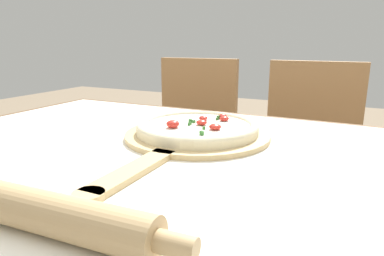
{
  "coord_description": "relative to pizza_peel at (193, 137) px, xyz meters",
  "views": [
    {
      "loc": [
        0.4,
        -0.61,
        0.96
      ],
      "look_at": [
        0.06,
        0.1,
        0.76
      ],
      "focal_mm": 32.0,
      "sensor_mm": 36.0,
      "label": 1
    }
  ],
  "objects": [
    {
      "name": "dining_table",
      "position": [
        -0.06,
        -0.1,
        -0.11
      ],
      "size": [
        1.27,
        0.94,
        0.72
      ],
      "color": "brown",
      "rests_on": "ground_plane"
    },
    {
      "name": "towel_cloth",
      "position": [
        -0.06,
        -0.1,
        -0.01
      ],
      "size": [
        1.19,
        0.86,
        0.0
      ],
      "color": "white",
      "rests_on": "dining_table"
    },
    {
      "name": "pizza_peel",
      "position": [
        0.0,
        0.0,
        0.0
      ],
      "size": [
        0.35,
        0.58,
        0.01
      ],
      "color": "tan",
      "rests_on": "towel_cloth"
    },
    {
      "name": "pizza",
      "position": [
        0.0,
        0.03,
        0.02
      ],
      "size": [
        0.3,
        0.3,
        0.04
      ],
      "color": "beige",
      "rests_on": "pizza_peel"
    },
    {
      "name": "rolling_pin",
      "position": [
        -0.02,
        -0.45,
        0.02
      ],
      "size": [
        0.47,
        0.07,
        0.05
      ],
      "rotation": [
        0.0,
        0.0,
        0.05
      ],
      "color": "tan",
      "rests_on": "towel_cloth"
    },
    {
      "name": "chair_left",
      "position": [
        -0.34,
        0.69,
        -0.23
      ],
      "size": [
        0.42,
        0.42,
        0.88
      ],
      "rotation": [
        0.0,
        0.0,
        0.06
      ],
      "color": "#A37547",
      "rests_on": "ground_plane"
    },
    {
      "name": "chair_right",
      "position": [
        0.19,
        0.69,
        -0.23
      ],
      "size": [
        0.4,
        0.4,
        0.88
      ],
      "rotation": [
        0.0,
        0.0,
        0.0
      ],
      "color": "#A37547",
      "rests_on": "ground_plane"
    }
  ]
}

